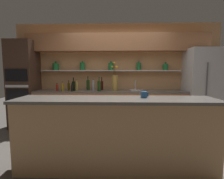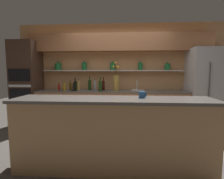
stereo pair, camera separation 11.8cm
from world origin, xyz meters
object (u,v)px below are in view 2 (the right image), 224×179
at_px(oven_tower, 27,84).
at_px(bottle_sauce_4, 73,88).
at_px(bottle_wine_1, 103,85).
at_px(bottle_spirit_8, 95,85).
at_px(bottle_spirit_5, 78,86).
at_px(bottle_sauce_9, 59,87).
at_px(bottle_wine_2, 75,86).
at_px(bottle_oil_3, 64,87).
at_px(bottle_wine_7, 90,85).
at_px(bottle_oil_0, 71,86).
at_px(coffee_mug, 142,95).
at_px(sink_fixture, 137,90).
at_px(refrigerator, 209,90).
at_px(bottle_wine_6, 100,86).
at_px(flower_vase, 116,82).

relative_size(oven_tower, bottle_sauce_4, 11.19).
relative_size(bottle_wine_1, bottle_spirit_8, 1.14).
bearing_deg(bottle_spirit_5, bottle_spirit_8, -0.91).
height_order(bottle_spirit_8, bottle_sauce_9, bottle_spirit_8).
xyz_separation_m(bottle_wine_2, bottle_oil_3, (-0.25, -0.07, -0.03)).
height_order(bottle_spirit_5, bottle_wine_7, bottle_wine_7).
bearing_deg(bottle_oil_0, bottle_sauce_4, -54.20).
distance_m(bottle_oil_3, coffee_mug, 2.37).
height_order(sink_fixture, bottle_spirit_5, bottle_spirit_5).
bearing_deg(bottle_oil_0, bottle_wine_7, 12.07).
bearing_deg(oven_tower, bottle_wine_7, 3.85).
bearing_deg(bottle_oil_0, bottle_oil_3, -129.76).
bearing_deg(sink_fixture, bottle_wine_1, 172.96).
bearing_deg(refrigerator, coffee_mug, -134.75).
relative_size(bottle_spirit_5, coffee_mug, 2.42).
height_order(oven_tower, bottle_wine_2, oven_tower).
bearing_deg(bottle_spirit_5, bottle_wine_6, -19.40).
bearing_deg(refrigerator, bottle_sauce_9, -179.09).
relative_size(flower_vase, bottle_wine_7, 2.01).
bearing_deg(bottle_oil_0, bottle_spirit_5, 12.73).
height_order(refrigerator, flower_vase, refrigerator).
distance_m(oven_tower, bottle_sauce_4, 1.25).
xyz_separation_m(bottle_wine_6, bottle_sauce_9, (-1.03, 0.06, -0.05)).
bearing_deg(bottle_wine_1, bottle_sauce_4, -157.91).
relative_size(bottle_sauce_4, bottle_wine_7, 0.55).
bearing_deg(sink_fixture, flower_vase, -173.61).
relative_size(refrigerator, coffee_mug, 17.34).
height_order(flower_vase, bottle_spirit_5, flower_vase).
height_order(bottle_sauce_4, bottle_sauce_9, bottle_sauce_4).
relative_size(oven_tower, bottle_sauce_9, 11.31).
distance_m(bottle_wine_6, bottle_spirit_8, 0.26).
bearing_deg(refrigerator, bottle_oil_0, 179.24).
bearing_deg(bottle_wine_2, oven_tower, 177.43).
xyz_separation_m(bottle_sauce_4, coffee_mug, (1.46, -1.62, 0.06)).
relative_size(flower_vase, bottle_sauce_9, 3.67).
relative_size(oven_tower, coffee_mug, 19.24).
bearing_deg(bottle_wine_6, sink_fixture, 10.81).
height_order(bottle_wine_6, bottle_wine_7, bottle_wine_7).
height_order(bottle_sauce_4, bottle_wine_7, bottle_wine_7).
xyz_separation_m(bottle_oil_3, bottle_wine_7, (0.58, 0.23, 0.04)).
distance_m(refrigerator, flower_vase, 2.18).
height_order(flower_vase, bottle_wine_6, flower_vase).
height_order(oven_tower, bottle_spirit_5, oven_tower).
relative_size(bottle_wine_1, bottle_spirit_5, 1.20).
xyz_separation_m(flower_vase, bottle_oil_3, (-1.25, -0.08, -0.12)).
relative_size(flower_vase, bottle_spirit_5, 2.58).
height_order(bottle_oil_0, bottle_wine_7, bottle_wine_7).
bearing_deg(sink_fixture, bottle_spirit_8, 178.28).
relative_size(bottle_wine_1, bottle_oil_3, 1.43).
bearing_deg(sink_fixture, bottle_wine_6, -169.19).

